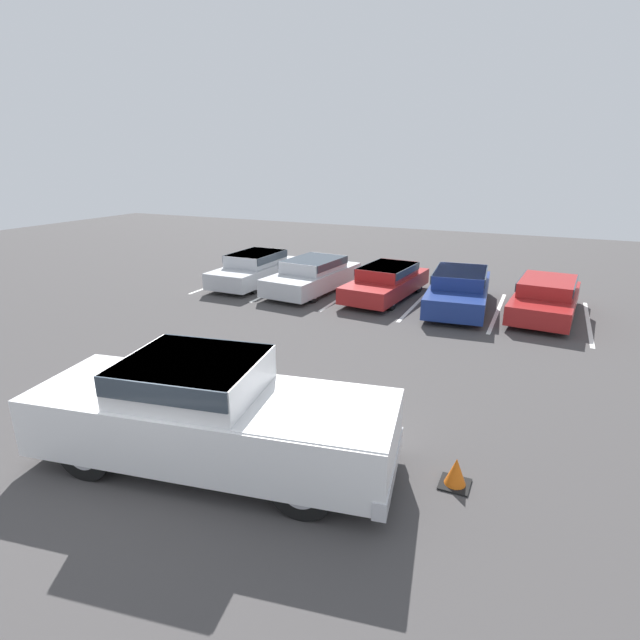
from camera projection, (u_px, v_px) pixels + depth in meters
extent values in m
plane|color=#423F3F|center=(178.00, 462.00, 8.28)|extent=(60.00, 60.00, 0.00)
cube|color=white|center=(227.00, 280.00, 20.60)|extent=(0.12, 4.85, 0.01)
cube|color=white|center=(283.00, 287.00, 19.54)|extent=(0.12, 4.85, 0.01)
cube|color=white|center=(347.00, 294.00, 18.48)|extent=(0.12, 4.85, 0.01)
cube|color=white|center=(417.00, 302.00, 17.42)|extent=(0.12, 4.85, 0.01)
cube|color=white|center=(497.00, 312.00, 16.36)|extent=(0.12, 4.85, 0.01)
cube|color=white|center=(588.00, 322.00, 15.30)|extent=(0.12, 4.85, 0.01)
cube|color=white|center=(213.00, 422.00, 8.01)|extent=(6.11, 2.97, 0.97)
cube|color=white|center=(193.00, 376.00, 7.85)|extent=(2.39, 2.18, 0.58)
cube|color=#2D3842|center=(192.00, 369.00, 7.81)|extent=(2.36, 2.23, 0.32)
cube|color=white|center=(324.00, 412.00, 7.43)|extent=(2.46, 2.26, 0.14)
cube|color=silver|center=(389.00, 468.00, 7.43)|extent=(0.55, 2.05, 0.28)
cylinder|color=black|center=(331.00, 427.00, 8.44)|extent=(0.96, 0.45, 0.92)
cylinder|color=#ADADB2|center=(331.00, 427.00, 8.44)|extent=(0.55, 0.40, 0.51)
cylinder|color=black|center=(303.00, 487.00, 6.91)|extent=(0.96, 0.45, 0.92)
cylinder|color=#ADADB2|center=(303.00, 487.00, 6.91)|extent=(0.55, 0.40, 0.51)
cylinder|color=black|center=(149.00, 402.00, 9.30)|extent=(0.96, 0.45, 0.92)
cylinder|color=#ADADB2|center=(149.00, 402.00, 9.30)|extent=(0.55, 0.40, 0.51)
cylinder|color=black|center=(87.00, 450.00, 7.77)|extent=(0.96, 0.45, 0.92)
cylinder|color=#ADADB2|center=(87.00, 450.00, 7.77)|extent=(0.55, 0.40, 0.51)
cube|color=#B7BABF|center=(255.00, 272.00, 19.88)|extent=(1.77, 4.48, 0.61)
cube|color=#B7BABF|center=(256.00, 258.00, 19.79)|extent=(1.54, 2.34, 0.47)
cube|color=#2D3842|center=(256.00, 256.00, 19.76)|extent=(1.61, 2.29, 0.28)
cylinder|color=black|center=(254.00, 285.00, 18.51)|extent=(0.22, 0.64, 0.63)
cylinder|color=#ADADB2|center=(254.00, 285.00, 18.51)|extent=(0.23, 0.35, 0.35)
cylinder|color=black|center=(221.00, 281.00, 19.11)|extent=(0.22, 0.64, 0.63)
cylinder|color=#ADADB2|center=(221.00, 281.00, 19.11)|extent=(0.23, 0.35, 0.35)
cylinder|color=black|center=(287.00, 272.00, 20.75)|extent=(0.22, 0.64, 0.63)
cylinder|color=#ADADB2|center=(287.00, 272.00, 20.75)|extent=(0.23, 0.35, 0.35)
cylinder|color=black|center=(257.00, 268.00, 21.35)|extent=(0.22, 0.64, 0.63)
cylinder|color=#ADADB2|center=(257.00, 268.00, 21.35)|extent=(0.23, 0.35, 0.35)
cube|color=#B7BABF|center=(313.00, 279.00, 18.78)|extent=(2.24, 4.67, 0.62)
cube|color=#B7BABF|center=(314.00, 264.00, 18.69)|extent=(1.82, 2.49, 0.44)
cube|color=#2D3842|center=(314.00, 262.00, 18.66)|extent=(1.89, 2.45, 0.27)
cylinder|color=black|center=(313.00, 294.00, 17.38)|extent=(0.28, 0.63, 0.61)
cylinder|color=#ADADB2|center=(313.00, 294.00, 17.38)|extent=(0.26, 0.36, 0.34)
cylinder|color=black|center=(276.00, 288.00, 18.13)|extent=(0.28, 0.63, 0.61)
cylinder|color=#ADADB2|center=(276.00, 288.00, 18.13)|extent=(0.26, 0.36, 0.34)
cylinder|color=black|center=(347.00, 279.00, 19.54)|extent=(0.28, 0.63, 0.61)
cylinder|color=#ADADB2|center=(347.00, 279.00, 19.54)|extent=(0.26, 0.36, 0.34)
cylinder|color=black|center=(313.00, 274.00, 20.29)|extent=(0.28, 0.63, 0.61)
cylinder|color=#ADADB2|center=(313.00, 274.00, 20.29)|extent=(0.26, 0.36, 0.34)
cube|color=maroon|center=(386.00, 285.00, 17.90)|extent=(2.10, 4.61, 0.56)
cube|color=maroon|center=(388.00, 271.00, 17.82)|extent=(1.70, 2.45, 0.42)
cube|color=#2D3842|center=(388.00, 269.00, 17.80)|extent=(1.77, 2.41, 0.25)
cylinder|color=black|center=(391.00, 300.00, 16.53)|extent=(0.29, 0.69, 0.67)
cylinder|color=#ADADB2|center=(391.00, 300.00, 16.53)|extent=(0.28, 0.39, 0.37)
cylinder|color=black|center=(352.00, 294.00, 17.21)|extent=(0.29, 0.69, 0.67)
cylinder|color=#ADADB2|center=(352.00, 294.00, 17.21)|extent=(0.28, 0.39, 0.37)
cylinder|color=black|center=(417.00, 284.00, 18.67)|extent=(0.29, 0.69, 0.67)
cylinder|color=#ADADB2|center=(417.00, 284.00, 18.67)|extent=(0.28, 0.39, 0.37)
cylinder|color=black|center=(382.00, 279.00, 19.35)|extent=(0.29, 0.69, 0.67)
cylinder|color=#ADADB2|center=(382.00, 279.00, 19.35)|extent=(0.28, 0.39, 0.37)
cube|color=navy|center=(459.00, 293.00, 16.71)|extent=(2.24, 4.92, 0.64)
cube|color=navy|center=(460.00, 277.00, 16.62)|extent=(1.81, 2.62, 0.45)
cube|color=#2D3842|center=(460.00, 274.00, 16.60)|extent=(1.88, 2.57, 0.27)
cylinder|color=black|center=(480.00, 312.00, 15.27)|extent=(0.29, 0.64, 0.62)
cylinder|color=#ADADB2|center=(480.00, 312.00, 15.27)|extent=(0.27, 0.36, 0.34)
cylinder|color=black|center=(429.00, 307.00, 15.77)|extent=(0.29, 0.64, 0.62)
cylinder|color=#ADADB2|center=(429.00, 307.00, 15.77)|extent=(0.27, 0.36, 0.34)
cylinder|color=black|center=(484.00, 291.00, 17.76)|extent=(0.29, 0.64, 0.62)
cylinder|color=#ADADB2|center=(484.00, 291.00, 17.76)|extent=(0.27, 0.36, 0.34)
cylinder|color=black|center=(440.00, 287.00, 18.25)|extent=(0.29, 0.64, 0.62)
cylinder|color=#ADADB2|center=(440.00, 287.00, 18.25)|extent=(0.27, 0.36, 0.34)
cube|color=maroon|center=(545.00, 302.00, 15.87)|extent=(2.11, 4.59, 0.57)
cube|color=maroon|center=(547.00, 286.00, 15.79)|extent=(1.73, 2.43, 0.44)
cube|color=#2D3842|center=(548.00, 283.00, 15.76)|extent=(1.80, 2.39, 0.26)
cylinder|color=black|center=(568.00, 320.00, 14.49)|extent=(0.27, 0.64, 0.62)
cylinder|color=#ADADB2|center=(568.00, 320.00, 14.49)|extent=(0.25, 0.36, 0.34)
cylinder|color=black|center=(513.00, 313.00, 15.19)|extent=(0.27, 0.64, 0.62)
cylinder|color=#ADADB2|center=(513.00, 313.00, 15.19)|extent=(0.25, 0.36, 0.34)
cylinder|color=black|center=(573.00, 300.00, 16.64)|extent=(0.27, 0.64, 0.62)
cylinder|color=#ADADB2|center=(573.00, 300.00, 16.64)|extent=(0.25, 0.36, 0.34)
cylinder|color=black|center=(525.00, 294.00, 17.34)|extent=(0.27, 0.64, 0.62)
cylinder|color=#ADADB2|center=(525.00, 294.00, 17.34)|extent=(0.25, 0.36, 0.34)
cube|color=black|center=(455.00, 484.00, 7.68)|extent=(0.46, 0.46, 0.03)
cone|color=orange|center=(456.00, 472.00, 7.61)|extent=(0.35, 0.35, 0.47)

